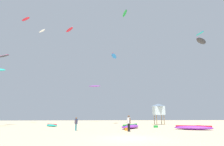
{
  "coord_description": "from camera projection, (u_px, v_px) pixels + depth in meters",
  "views": [
    {
      "loc": [
        -2.73,
        -15.08,
        1.7
      ],
      "look_at": [
        0.0,
        18.12,
        9.34
      ],
      "focal_mm": 30.06,
      "sensor_mm": 36.0,
      "label": 1
    }
  ],
  "objects": [
    {
      "name": "ground_plane",
      "position": [
        131.0,
        138.0,
        14.49
      ],
      "size": [
        120.0,
        120.0,
        0.0
      ],
      "primitive_type": "plane",
      "color": "#C6B28C"
    },
    {
      "name": "person_foreground",
      "position": [
        129.0,
        122.0,
        20.96
      ],
      "size": [
        0.4,
        0.54,
        1.77
      ],
      "rotation": [
        0.0,
        0.0,
        0.44
      ],
      "color": "black",
      "rests_on": "ground"
    },
    {
      "name": "person_midground",
      "position": [
        76.0,
        123.0,
        22.34
      ],
      "size": [
        0.35,
        0.51,
        1.55
      ],
      "rotation": [
        0.0,
        0.0,
        6.24
      ],
      "color": "teal",
      "rests_on": "ground"
    },
    {
      "name": "kite_grounded_near",
      "position": [
        52.0,
        125.0,
        30.91
      ],
      "size": [
        2.89,
        3.28,
        0.44
      ],
      "color": "#19B29E",
      "rests_on": "ground"
    },
    {
      "name": "kite_grounded_mid",
      "position": [
        131.0,
        126.0,
        25.76
      ],
      "size": [
        3.94,
        4.98,
        0.62
      ],
      "color": "purple",
      "rests_on": "ground"
    },
    {
      "name": "kite_grounded_far",
      "position": [
        193.0,
        128.0,
        23.27
      ],
      "size": [
        4.63,
        3.18,
        0.54
      ],
      "color": "purple",
      "rests_on": "ground"
    },
    {
      "name": "lifeguard_tower",
      "position": [
        159.0,
        109.0,
        38.12
      ],
      "size": [
        2.3,
        2.3,
        4.15
      ],
      "color": "#8C704C",
      "rests_on": "ground"
    },
    {
      "name": "cooler_box",
      "position": [
        127.0,
        129.0,
        22.24
      ],
      "size": [
        0.56,
        0.36,
        0.32
      ],
      "primitive_type": "cube",
      "color": "orange",
      "rests_on": "ground"
    },
    {
      "name": "gear_bag",
      "position": [
        156.0,
        126.0,
        27.86
      ],
      "size": [
        0.56,
        0.36,
        0.32
      ],
      "primitive_type": "cube",
      "color": "green",
      "rests_on": "ground"
    },
    {
      "name": "kite_aloft_0",
      "position": [
        42.0,
        31.0,
        34.09
      ],
      "size": [
        1.87,
        1.92,
        0.41
      ],
      "color": "white"
    },
    {
      "name": "kite_aloft_1",
      "position": [
        95.0,
        86.0,
        56.21
      ],
      "size": [
        3.8,
        1.76,
        0.5
      ],
      "color": "purple"
    },
    {
      "name": "kite_aloft_2",
      "position": [
        200.0,
        33.0,
        41.69
      ],
      "size": [
        1.12,
        2.49,
        0.46
      ],
      "color": "#19B29E"
    },
    {
      "name": "kite_aloft_4",
      "position": [
        69.0,
        30.0,
        49.45
      ],
      "size": [
        2.78,
        3.6,
        0.57
      ],
      "color": "red"
    },
    {
      "name": "kite_aloft_5",
      "position": [
        201.0,
        41.0,
        33.43
      ],
      "size": [
        3.34,
        2.82,
        0.84
      ],
      "color": "#2D2D33"
    },
    {
      "name": "kite_aloft_6",
      "position": [
        114.0,
        56.0,
        43.09
      ],
      "size": [
        1.85,
        3.8,
        0.5
      ],
      "color": "blue"
    },
    {
      "name": "kite_aloft_7",
      "position": [
        26.0,
        19.0,
        48.42
      ],
      "size": [
        3.21,
        2.97,
        0.52
      ],
      "color": "red"
    },
    {
      "name": "kite_aloft_8",
      "position": [
        125.0,
        13.0,
        44.91
      ],
      "size": [
        1.13,
        3.37,
        0.81
      ],
      "color": "green"
    },
    {
      "name": "kite_aloft_9",
      "position": [
        3.0,
        56.0,
        36.77
      ],
      "size": [
        3.29,
        2.5,
        0.7
      ],
      "color": "#2D2D33"
    }
  ]
}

